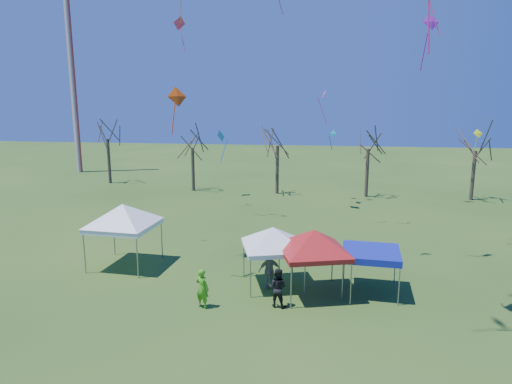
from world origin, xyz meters
The scene contains 21 objects.
ground centered at (0.00, 0.00, 0.00)m, with size 140.00×140.00×0.00m, color #284D19.
radio_mast centered at (-28.00, 34.00, 12.50)m, with size 0.70×0.70×25.00m, color silver.
tree_0 centered at (-20.85, 27.38, 6.49)m, with size 3.83×3.83×8.44m.
tree_1 centered at (-10.77, 24.65, 5.79)m, with size 3.42×3.42×7.54m.
tree_2 centered at (-2.37, 24.38, 6.29)m, with size 3.71×3.71×8.18m.
tree_3 centered at (6.03, 24.04, 6.08)m, with size 3.59×3.59×7.91m.
tree_4 centered at (15.36, 24.00, 6.06)m, with size 3.58×3.58×7.89m.
tent_white_west centered at (-8.87, 3.96, 3.25)m, with size 4.56×4.56×4.03m.
tent_white_mid centered at (-0.54, 2.41, 2.77)m, with size 3.74×3.74×3.44m.
tent_red centered at (1.44, 1.64, 2.94)m, with size 3.97×3.97×3.64m.
tent_blue centered at (4.11, 2.25, 1.92)m, with size 2.86×2.86×2.08m.
person_green centered at (-3.37, -0.47, 0.90)m, with size 0.65×0.43×1.79m, color #46A91B.
person_dark centered at (-0.10, 0.08, 0.89)m, with size 0.86×0.67×1.77m, color black.
person_grey centered at (-0.66, 1.96, 0.92)m, with size 1.08×0.45×1.84m, color slate.
kite_19 centered at (2.72, 22.30, 5.93)m, with size 0.68×0.66×1.89m.
kite_17 centered at (7.02, 6.73, 12.83)m, with size 1.01×0.71×2.84m.
kite_2 centered at (-10.66, 21.26, 15.34)m, with size 1.21×1.31×3.08m.
kite_12 centered at (15.54, 24.33, 5.93)m, with size 1.01×0.75×2.82m.
kite_1 centered at (-5.10, 2.36, 9.14)m, with size 0.99×0.96×2.27m.
kite_13 centered at (-6.53, 18.55, 5.96)m, with size 1.05×1.05×2.71m.
kite_22 centered at (1.79, 20.19, 9.29)m, with size 0.90×0.94×2.88m.
Camera 1 is at (1.55, -18.72, 9.12)m, focal length 32.00 mm.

